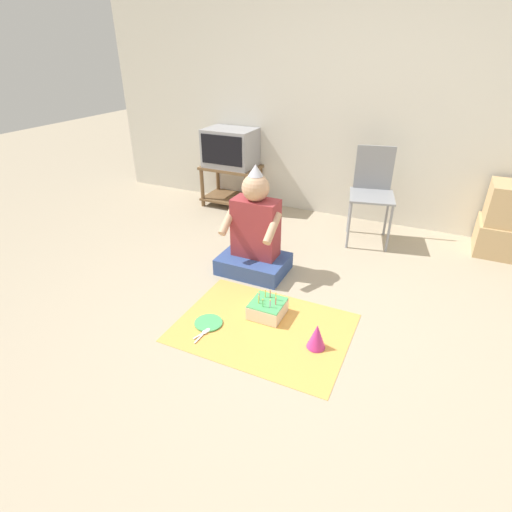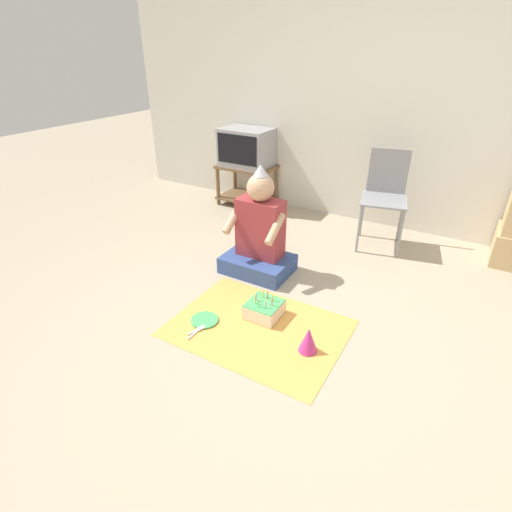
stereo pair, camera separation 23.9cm
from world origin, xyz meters
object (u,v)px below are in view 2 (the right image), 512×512
(folding_chair, at_px, (385,192))
(party_hat_blue, at_px, (308,340))
(person_seated, at_px, (259,236))
(paper_plate, at_px, (205,320))
(tv, at_px, (247,147))
(birthday_cake, at_px, (264,309))

(folding_chair, distance_m, party_hat_blue, 1.84)
(person_seated, distance_m, paper_plate, 0.87)
(folding_chair, height_order, person_seated, person_seated)
(paper_plate, bearing_deg, tv, 114.03)
(folding_chair, bearing_deg, tv, 171.60)
(folding_chair, distance_m, person_seated, 1.30)
(folding_chair, distance_m, paper_plate, 2.07)
(party_hat_blue, bearing_deg, tv, 129.85)
(birthday_cake, bearing_deg, tv, 124.58)
(tv, relative_size, folding_chair, 0.63)
(party_hat_blue, bearing_deg, folding_chair, 91.52)
(folding_chair, bearing_deg, paper_plate, -110.58)
(birthday_cake, bearing_deg, folding_chair, 76.92)
(tv, bearing_deg, party_hat_blue, -50.15)
(birthday_cake, distance_m, paper_plate, 0.43)
(person_seated, relative_size, birthday_cake, 3.92)
(folding_chair, bearing_deg, person_seated, -124.75)
(person_seated, bearing_deg, party_hat_blue, -43.15)
(person_seated, distance_m, party_hat_blue, 1.09)
(tv, distance_m, paper_plate, 2.41)
(party_hat_blue, bearing_deg, birthday_cake, 156.59)
(birthday_cake, relative_size, paper_plate, 1.19)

